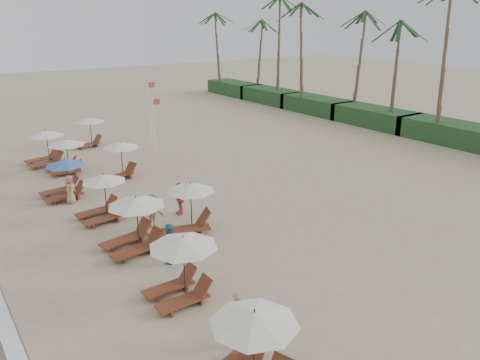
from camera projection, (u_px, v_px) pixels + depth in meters
ground at (304, 252)px, 19.61m from camera, size 160.00×160.00×0.00m
shrub_hedge at (375, 117)px, 42.53m from camera, size 3.20×53.00×1.60m
palm_row at (376, 11)px, 40.19m from camera, size 7.00×52.00×12.30m
lounger_station_0 at (246, 354)px, 12.05m from camera, size 2.77×2.55×2.28m
lounger_station_1 at (179, 267)px, 16.00m from camera, size 2.59×2.41×2.30m
lounger_station_2 at (132, 225)px, 19.49m from camera, size 2.81×2.41×2.30m
lounger_station_3 at (101, 199)px, 22.52m from camera, size 2.51×2.10×2.24m
lounger_station_4 at (62, 180)px, 25.32m from camera, size 2.60×2.17×2.14m
lounger_station_5 at (64, 156)px, 29.37m from camera, size 2.58×2.29×2.13m
lounger_station_6 at (44, 149)px, 31.00m from camera, size 2.74×2.34×2.30m
inland_station_0 at (188, 206)px, 21.10m from camera, size 2.91×2.27×2.22m
inland_station_1 at (119, 158)px, 28.25m from camera, size 2.80×2.24×2.22m
inland_station_2 at (88, 129)px, 35.29m from camera, size 2.70×2.24×2.22m
beachgoer_near at (240, 319)px, 13.84m from camera, size 0.75×0.64×1.76m
beachgoer_mid_a at (169, 244)px, 18.54m from camera, size 0.89×0.73×1.68m
beachgoer_mid_b at (152, 211)px, 21.75m from camera, size 1.20×1.16×1.65m
beachgoer_far_a at (179, 198)px, 23.21m from camera, size 0.53×1.02×1.66m
beachgoer_far_b at (70, 189)px, 24.59m from camera, size 0.87×0.89×1.55m
flag_pole_near at (154, 122)px, 33.31m from camera, size 0.59×0.08×4.12m
flag_pole_far at (150, 109)px, 35.74m from camera, size 0.59×0.08×4.94m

